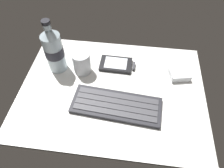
{
  "coord_description": "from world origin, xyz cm",
  "views": [
    {
      "loc": [
        5.48,
        -43.09,
        57.89
      ],
      "look_at": [
        0.0,
        0.0,
        3.0
      ],
      "focal_mm": 33.16,
      "sensor_mm": 36.0,
      "label": 1
    }
  ],
  "objects_px": {
    "charger_block": "(180,74)",
    "keyboard": "(116,105)",
    "juice_cup": "(82,63)",
    "handheld_device": "(118,64)",
    "water_bottle": "(54,50)"
  },
  "relations": [
    {
      "from": "charger_block",
      "to": "keyboard",
      "type": "bearing_deg",
      "value": -143.53
    },
    {
      "from": "keyboard",
      "to": "charger_block",
      "type": "bearing_deg",
      "value": 36.47
    },
    {
      "from": "juice_cup",
      "to": "keyboard",
      "type": "bearing_deg",
      "value": -45.09
    },
    {
      "from": "handheld_device",
      "to": "water_bottle",
      "type": "distance_m",
      "value": 0.24
    },
    {
      "from": "handheld_device",
      "to": "juice_cup",
      "type": "bearing_deg",
      "value": -161.95
    },
    {
      "from": "handheld_device",
      "to": "juice_cup",
      "type": "distance_m",
      "value": 0.14
    },
    {
      "from": "keyboard",
      "to": "juice_cup",
      "type": "xyz_separation_m",
      "value": [
        -0.14,
        0.14,
        0.03
      ]
    },
    {
      "from": "water_bottle",
      "to": "charger_block",
      "type": "bearing_deg",
      "value": 1.33
    },
    {
      "from": "juice_cup",
      "to": "charger_block",
      "type": "distance_m",
      "value": 0.36
    },
    {
      "from": "juice_cup",
      "to": "water_bottle",
      "type": "xyz_separation_m",
      "value": [
        -0.1,
        0.0,
        0.05
      ]
    },
    {
      "from": "keyboard",
      "to": "water_bottle",
      "type": "bearing_deg",
      "value": 148.19
    },
    {
      "from": "handheld_device",
      "to": "water_bottle",
      "type": "xyz_separation_m",
      "value": [
        -0.22,
        -0.04,
        0.08
      ]
    },
    {
      "from": "water_bottle",
      "to": "keyboard",
      "type": "bearing_deg",
      "value": -31.81
    },
    {
      "from": "handheld_device",
      "to": "juice_cup",
      "type": "height_order",
      "value": "juice_cup"
    },
    {
      "from": "keyboard",
      "to": "handheld_device",
      "type": "relative_size",
      "value": 2.3
    }
  ]
}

